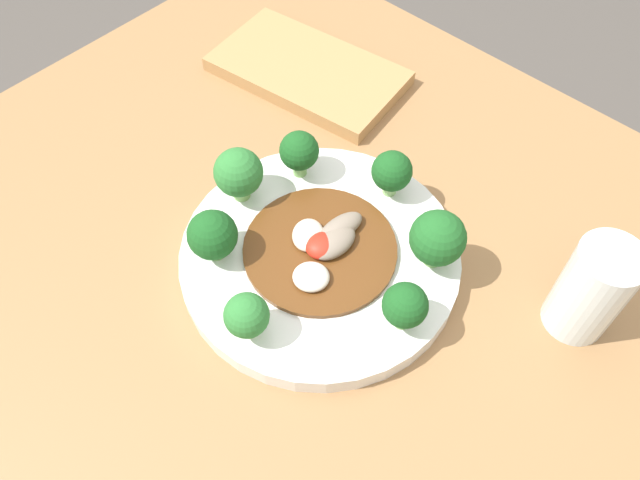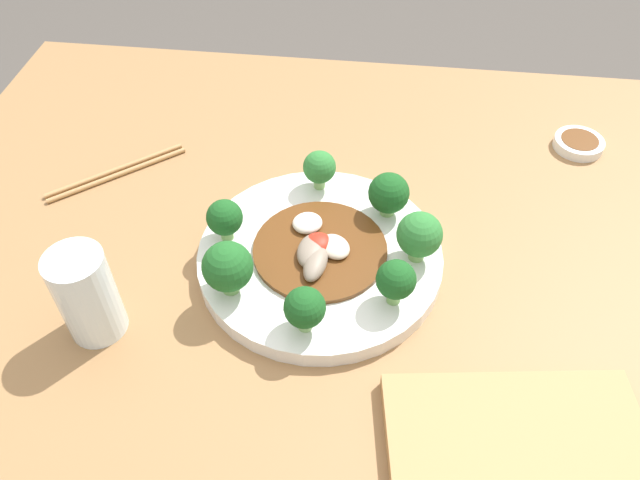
{
  "view_description": "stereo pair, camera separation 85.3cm",
  "coord_description": "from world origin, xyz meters",
  "px_view_note": "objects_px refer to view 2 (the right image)",
  "views": [
    {
      "loc": [
        0.22,
        -0.25,
        1.3
      ],
      "look_at": [
        -0.04,
        0.03,
        0.77
      ],
      "focal_mm": 35.0,
      "sensor_mm": 36.0,
      "label": 1
    },
    {
      "loc": [
        -0.1,
        0.54,
        1.32
      ],
      "look_at": [
        -0.04,
        0.03,
        0.77
      ],
      "focal_mm": 35.0,
      "sensor_mm": 36.0,
      "label": 2
    }
  ],
  "objects_px": {
    "broccoli_west": "(419,235)",
    "sauce_dish": "(579,143)",
    "broccoli_east": "(225,218)",
    "chopsticks": "(117,172)",
    "plate": "(320,257)",
    "cutting_board": "(517,441)",
    "broccoli_south": "(319,168)",
    "drinking_glass": "(87,295)",
    "stirfry_center": "(319,248)",
    "broccoli_northwest": "(396,280)",
    "broccoli_north": "(305,308)",
    "broccoli_northeast": "(228,267)",
    "broccoli_southwest": "(389,193)"
  },
  "relations": [
    {
      "from": "plate",
      "to": "chopsticks",
      "type": "xyz_separation_m",
      "value": [
        0.31,
        -0.13,
        -0.01
      ]
    },
    {
      "from": "broccoli_north",
      "to": "broccoli_south",
      "type": "distance_m",
      "value": 0.23
    },
    {
      "from": "drinking_glass",
      "to": "cutting_board",
      "type": "xyz_separation_m",
      "value": [
        -0.46,
        0.09,
        -0.05
      ]
    },
    {
      "from": "broccoli_southwest",
      "to": "cutting_board",
      "type": "height_order",
      "value": "broccoli_southwest"
    },
    {
      "from": "plate",
      "to": "broccoli_east",
      "type": "height_order",
      "value": "broccoli_east"
    },
    {
      "from": "broccoli_northwest",
      "to": "sauce_dish",
      "type": "relative_size",
      "value": 0.82
    },
    {
      "from": "plate",
      "to": "broccoli_northwest",
      "type": "distance_m",
      "value": 0.12
    },
    {
      "from": "broccoli_southwest",
      "to": "sauce_dish",
      "type": "xyz_separation_m",
      "value": [
        -0.28,
        -0.2,
        -0.05
      ]
    },
    {
      "from": "broccoli_north",
      "to": "sauce_dish",
      "type": "height_order",
      "value": "broccoli_north"
    },
    {
      "from": "plate",
      "to": "broccoli_northeast",
      "type": "bearing_deg",
      "value": 37.11
    },
    {
      "from": "broccoli_northeast",
      "to": "chopsticks",
      "type": "distance_m",
      "value": 0.31
    },
    {
      "from": "broccoli_northeast",
      "to": "chopsticks",
      "type": "bearing_deg",
      "value": -43.64
    },
    {
      "from": "broccoli_southwest",
      "to": "stirfry_center",
      "type": "height_order",
      "value": "broccoli_southwest"
    },
    {
      "from": "sauce_dish",
      "to": "cutting_board",
      "type": "distance_m",
      "value": 0.51
    },
    {
      "from": "broccoli_northeast",
      "to": "drinking_glass",
      "type": "height_order",
      "value": "drinking_glass"
    },
    {
      "from": "broccoli_west",
      "to": "sauce_dish",
      "type": "height_order",
      "value": "broccoli_west"
    },
    {
      "from": "broccoli_northeast",
      "to": "broccoli_north",
      "type": "xyz_separation_m",
      "value": [
        -0.09,
        0.04,
        -0.01
      ]
    },
    {
      "from": "drinking_glass",
      "to": "chopsticks",
      "type": "xyz_separation_m",
      "value": [
        0.07,
        -0.26,
        -0.05
      ]
    },
    {
      "from": "broccoli_east",
      "to": "broccoli_northwest",
      "type": "height_order",
      "value": "broccoli_northwest"
    },
    {
      "from": "broccoli_southwest",
      "to": "broccoli_west",
      "type": "relative_size",
      "value": 0.91
    },
    {
      "from": "stirfry_center",
      "to": "chopsticks",
      "type": "relative_size",
      "value": 0.98
    },
    {
      "from": "broccoli_south",
      "to": "sauce_dish",
      "type": "height_order",
      "value": "broccoli_south"
    },
    {
      "from": "broccoli_west",
      "to": "sauce_dish",
      "type": "bearing_deg",
      "value": -131.35
    },
    {
      "from": "broccoli_east",
      "to": "broccoli_south",
      "type": "relative_size",
      "value": 1.02
    },
    {
      "from": "plate",
      "to": "broccoli_north",
      "type": "height_order",
      "value": "broccoli_north"
    },
    {
      "from": "plate",
      "to": "broccoli_northwest",
      "type": "bearing_deg",
      "value": 144.71
    },
    {
      "from": "plate",
      "to": "cutting_board",
      "type": "distance_m",
      "value": 0.31
    },
    {
      "from": "cutting_board",
      "to": "drinking_glass",
      "type": "bearing_deg",
      "value": -10.85
    },
    {
      "from": "broccoli_east",
      "to": "chopsticks",
      "type": "xyz_separation_m",
      "value": [
        0.19,
        -0.13,
        -0.05
      ]
    },
    {
      "from": "broccoli_east",
      "to": "broccoli_northeast",
      "type": "bearing_deg",
      "value": 105.65
    },
    {
      "from": "broccoli_west",
      "to": "cutting_board",
      "type": "bearing_deg",
      "value": 115.4
    },
    {
      "from": "broccoli_southwest",
      "to": "broccoli_northeast",
      "type": "xyz_separation_m",
      "value": [
        0.17,
        0.15,
        0.01
      ]
    },
    {
      "from": "chopsticks",
      "to": "broccoli_northwest",
      "type": "bearing_deg",
      "value": 153.72
    },
    {
      "from": "broccoli_southwest",
      "to": "sauce_dish",
      "type": "relative_size",
      "value": 0.84
    },
    {
      "from": "broccoli_southwest",
      "to": "broccoli_northwest",
      "type": "relative_size",
      "value": 1.02
    },
    {
      "from": "broccoli_north",
      "to": "cutting_board",
      "type": "xyz_separation_m",
      "value": [
        -0.22,
        0.1,
        -0.05
      ]
    },
    {
      "from": "broccoli_southwest",
      "to": "broccoli_northeast",
      "type": "distance_m",
      "value": 0.23
    },
    {
      "from": "broccoli_northeast",
      "to": "broccoli_northwest",
      "type": "height_order",
      "value": "broccoli_northeast"
    },
    {
      "from": "plate",
      "to": "broccoli_north",
      "type": "bearing_deg",
      "value": 88.81
    },
    {
      "from": "broccoli_west",
      "to": "chopsticks",
      "type": "bearing_deg",
      "value": -16.8
    },
    {
      "from": "broccoli_southwest",
      "to": "broccoli_north",
      "type": "height_order",
      "value": "broccoli_southwest"
    },
    {
      "from": "broccoli_north",
      "to": "chopsticks",
      "type": "bearing_deg",
      "value": -38.78
    },
    {
      "from": "plate",
      "to": "sauce_dish",
      "type": "bearing_deg",
      "value": -142.17
    },
    {
      "from": "broccoli_northwest",
      "to": "chopsticks",
      "type": "height_order",
      "value": "broccoli_northwest"
    },
    {
      "from": "broccoli_north",
      "to": "drinking_glass",
      "type": "bearing_deg",
      "value": 2.9
    },
    {
      "from": "broccoli_south",
      "to": "broccoli_northwest",
      "type": "xyz_separation_m",
      "value": [
        -0.11,
        0.18,
        0.0
      ]
    },
    {
      "from": "broccoli_west",
      "to": "broccoli_south",
      "type": "distance_m",
      "value": 0.18
    },
    {
      "from": "broccoli_south",
      "to": "drinking_glass",
      "type": "xyz_separation_m",
      "value": [
        0.23,
        0.25,
        0.0
      ]
    },
    {
      "from": "broccoli_south",
      "to": "sauce_dish",
      "type": "distance_m",
      "value": 0.41
    },
    {
      "from": "plate",
      "to": "cutting_board",
      "type": "xyz_separation_m",
      "value": [
        -0.22,
        0.22,
        -0.0
      ]
    }
  ]
}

